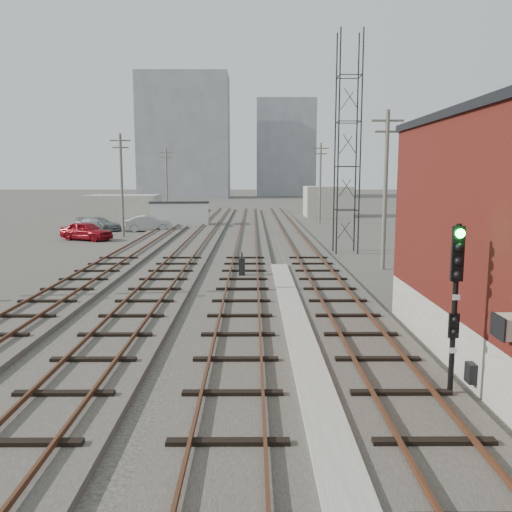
{
  "coord_description": "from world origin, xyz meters",
  "views": [
    {
      "loc": [
        -1.01,
        -2.83,
        5.33
      ],
      "look_at": [
        -0.89,
        18.41,
        2.2
      ],
      "focal_mm": 38.0,
      "sensor_mm": 36.0,
      "label": 1
    }
  ],
  "objects_px": {
    "switch_stand": "(242,267)",
    "site_trailer": "(180,214)",
    "signal_mast": "(455,298)",
    "car_red": "(86,231)",
    "car_silver": "(149,223)",
    "car_grey": "(99,224)"
  },
  "relations": [
    {
      "from": "switch_stand",
      "to": "site_trailer",
      "type": "relative_size",
      "value": 0.2
    },
    {
      "from": "signal_mast",
      "to": "switch_stand",
      "type": "distance_m",
      "value": 16.61
    },
    {
      "from": "signal_mast",
      "to": "car_red",
      "type": "height_order",
      "value": "signal_mast"
    },
    {
      "from": "site_trailer",
      "to": "car_silver",
      "type": "height_order",
      "value": "site_trailer"
    },
    {
      "from": "site_trailer",
      "to": "car_grey",
      "type": "xyz_separation_m",
      "value": [
        -7.34,
        -4.77,
        -0.67
      ]
    },
    {
      "from": "signal_mast",
      "to": "site_trailer",
      "type": "bearing_deg",
      "value": 105.35
    },
    {
      "from": "signal_mast",
      "to": "car_red",
      "type": "distance_m",
      "value": 38.04
    },
    {
      "from": "site_trailer",
      "to": "car_red",
      "type": "bearing_deg",
      "value": -121.0
    },
    {
      "from": "car_silver",
      "to": "car_grey",
      "type": "distance_m",
      "value": 5.0
    },
    {
      "from": "switch_stand",
      "to": "site_trailer",
      "type": "distance_m",
      "value": 31.0
    },
    {
      "from": "site_trailer",
      "to": "car_silver",
      "type": "bearing_deg",
      "value": -119.74
    },
    {
      "from": "signal_mast",
      "to": "site_trailer",
      "type": "distance_m",
      "value": 47.47
    },
    {
      "from": "car_red",
      "to": "car_silver",
      "type": "xyz_separation_m",
      "value": [
        3.8,
        7.55,
        -0.02
      ]
    },
    {
      "from": "car_red",
      "to": "car_grey",
      "type": "distance_m",
      "value": 8.0
    },
    {
      "from": "switch_stand",
      "to": "car_grey",
      "type": "bearing_deg",
      "value": 124.21
    },
    {
      "from": "car_grey",
      "to": "car_red",
      "type": "bearing_deg",
      "value": -153.16
    },
    {
      "from": "car_silver",
      "to": "car_grey",
      "type": "relative_size",
      "value": 1.0
    },
    {
      "from": "signal_mast",
      "to": "car_silver",
      "type": "distance_m",
      "value": 43.31
    },
    {
      "from": "signal_mast",
      "to": "site_trailer",
      "type": "xyz_separation_m",
      "value": [
        -12.56,
        45.76,
        -1.2
      ]
    },
    {
      "from": "switch_stand",
      "to": "car_silver",
      "type": "height_order",
      "value": "car_silver"
    },
    {
      "from": "car_grey",
      "to": "car_silver",
      "type": "bearing_deg",
      "value": -75.92
    },
    {
      "from": "site_trailer",
      "to": "car_silver",
      "type": "xyz_separation_m",
      "value": [
        -2.35,
        -5.14,
        -0.58
      ]
    }
  ]
}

